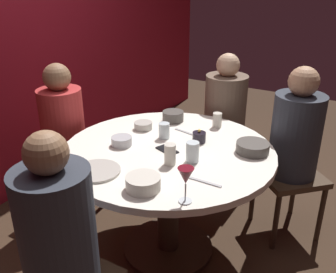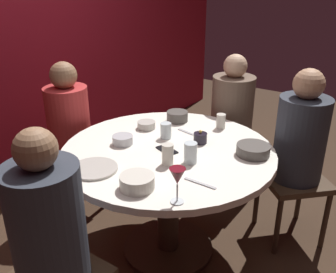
% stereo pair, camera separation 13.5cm
% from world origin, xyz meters
% --- Properties ---
extents(ground_plane, '(8.00, 8.00, 0.00)m').
position_xyz_m(ground_plane, '(0.00, 0.00, 0.00)').
color(ground_plane, '#382619').
extents(dining_table, '(1.28, 1.28, 0.76)m').
position_xyz_m(dining_table, '(0.00, 0.00, 0.59)').
color(dining_table, silver).
rests_on(dining_table, ground).
extents(seated_diner_left, '(0.40, 0.40, 1.20)m').
position_xyz_m(seated_diner_left, '(-0.90, 0.00, 0.73)').
color(seated_diner_left, '#3F2D1E').
rests_on(seated_diner_left, ground).
extents(seated_diner_back, '(0.40, 0.40, 1.17)m').
position_xyz_m(seated_diner_back, '(0.00, 0.88, 0.72)').
color(seated_diner_back, '#3F2D1E').
rests_on(seated_diner_back, ground).
extents(seated_diner_right, '(0.40, 0.40, 1.18)m').
position_xyz_m(seated_diner_right, '(0.88, 0.00, 0.72)').
color(seated_diner_right, '#3F2D1E').
rests_on(seated_diner_right, ground).
extents(seated_diner_front_right, '(0.57, 0.57, 1.21)m').
position_xyz_m(seated_diner_front_right, '(0.61, -0.61, 0.74)').
color(seated_diner_front_right, '#3F2D1E').
rests_on(seated_diner_front_right, ground).
extents(candle_holder, '(0.08, 0.08, 0.09)m').
position_xyz_m(candle_holder, '(0.18, -0.12, 0.79)').
color(candle_holder, black).
rests_on(candle_holder, dining_table).
extents(wine_glass, '(0.08, 0.08, 0.18)m').
position_xyz_m(wine_glass, '(-0.45, -0.36, 0.88)').
color(wine_glass, silver).
rests_on(wine_glass, dining_table).
extents(dinner_plate, '(0.25, 0.25, 0.01)m').
position_xyz_m(dinner_plate, '(-0.44, 0.18, 0.76)').
color(dinner_plate, '#B2ADA3').
rests_on(dinner_plate, dining_table).
extents(cell_phone, '(0.11, 0.16, 0.01)m').
position_xyz_m(cell_phone, '(-0.03, -0.01, 0.76)').
color(cell_phone, black).
rests_on(cell_phone, dining_table).
extents(bowl_serving_large, '(0.13, 0.13, 0.05)m').
position_xyz_m(bowl_serving_large, '(-0.10, 0.27, 0.78)').
color(bowl_serving_large, '#B7B7BC').
rests_on(bowl_serving_large, dining_table).
extents(bowl_salad_center, '(0.17, 0.17, 0.07)m').
position_xyz_m(bowl_salad_center, '(-0.46, -0.13, 0.79)').
color(bowl_salad_center, beige).
rests_on(bowl_salad_center, dining_table).
extents(bowl_small_white, '(0.15, 0.15, 0.07)m').
position_xyz_m(bowl_small_white, '(0.41, 0.20, 0.79)').
color(bowl_small_white, '#4C4742').
rests_on(bowl_small_white, dining_table).
extents(bowl_sauce_side, '(0.19, 0.19, 0.06)m').
position_xyz_m(bowl_sauce_side, '(0.21, -0.45, 0.79)').
color(bowl_sauce_side, '#4C4742').
rests_on(bowl_sauce_side, dining_table).
extents(bowl_rice_portion, '(0.12, 0.12, 0.05)m').
position_xyz_m(bowl_rice_portion, '(0.18, 0.30, 0.78)').
color(bowl_rice_portion, '#B2ADA3').
rests_on(bowl_rice_portion, dining_table).
extents(cup_near_candle, '(0.06, 0.06, 0.12)m').
position_xyz_m(cup_near_candle, '(-0.16, -0.11, 0.82)').
color(cup_near_candle, beige).
rests_on(cup_near_candle, dining_table).
extents(cup_by_left_diner, '(0.07, 0.07, 0.10)m').
position_xyz_m(cup_by_left_diner, '(0.13, 0.10, 0.81)').
color(cup_by_left_diner, silver).
rests_on(cup_by_left_diner, dining_table).
extents(cup_by_right_diner, '(0.07, 0.07, 0.12)m').
position_xyz_m(cup_by_right_diner, '(-0.07, -0.20, 0.82)').
color(cup_by_right_diner, silver).
rests_on(cup_by_right_diner, dining_table).
extents(cup_center_front, '(0.06, 0.06, 0.10)m').
position_xyz_m(cup_center_front, '(0.47, -0.11, 0.81)').
color(cup_center_front, beige).
rests_on(cup_center_front, dining_table).
extents(fork_near_plate, '(0.02, 0.18, 0.01)m').
position_xyz_m(fork_near_plate, '(-0.25, -0.36, 0.76)').
color(fork_near_plate, '#B7B7BC').
rests_on(fork_near_plate, dining_table).
extents(knife_near_plate, '(0.05, 0.18, 0.01)m').
position_xyz_m(knife_near_plate, '(0.27, 0.02, 0.76)').
color(knife_near_plate, '#B7B7BC').
rests_on(knife_near_plate, dining_table).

